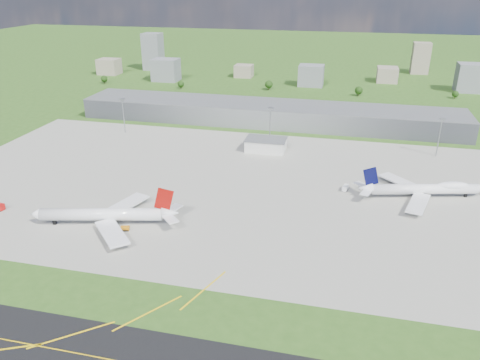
% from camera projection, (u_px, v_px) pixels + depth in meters
% --- Properties ---
extents(ground, '(1400.00, 1400.00, 0.00)m').
position_uv_depth(ground, '(265.00, 128.00, 361.33)').
color(ground, '#2F551A').
rests_on(ground, ground).
extents(apron, '(360.00, 190.00, 0.08)m').
position_uv_depth(apron, '(246.00, 187.00, 261.16)').
color(apron, '#9A988C').
rests_on(apron, ground).
extents(terminal, '(300.00, 42.00, 15.00)m').
position_uv_depth(terminal, '(268.00, 114.00, 371.69)').
color(terminal, slate).
rests_on(terminal, ground).
extents(ops_building, '(26.00, 16.00, 8.00)m').
position_uv_depth(ops_building, '(266.00, 145.00, 313.05)').
color(ops_building, silver).
rests_on(ops_building, ground).
extents(mast_west, '(3.50, 2.00, 25.90)m').
position_uv_depth(mast_west, '(123.00, 110.00, 344.13)').
color(mast_west, gray).
rests_on(mast_west, ground).
extents(mast_center, '(3.50, 2.00, 25.90)m').
position_uv_depth(mast_center, '(270.00, 119.00, 320.92)').
color(mast_center, gray).
rests_on(mast_center, ground).
extents(mast_east, '(3.50, 2.00, 25.90)m').
position_uv_depth(mast_east, '(440.00, 130.00, 297.72)').
color(mast_east, gray).
rests_on(mast_east, ground).
extents(airliner_red_twin, '(69.29, 53.14, 19.21)m').
position_uv_depth(airliner_red_twin, '(107.00, 215.00, 219.46)').
color(airliner_red_twin, white).
rests_on(airliner_red_twin, ground).
extents(airliner_blue_quad, '(66.88, 51.56, 17.69)m').
position_uv_depth(airliner_blue_quad, '(424.00, 189.00, 246.52)').
color(airliner_blue_quad, white).
rests_on(airliner_blue_quad, ground).
extents(tug_yellow, '(4.48, 3.30, 1.95)m').
position_uv_depth(tug_yellow, '(125.00, 229.00, 215.88)').
color(tug_yellow, '#BB6D0B').
rests_on(tug_yellow, ground).
extents(van_white_near, '(3.80, 6.17, 2.88)m').
position_uv_depth(van_white_near, '(345.00, 188.00, 255.92)').
color(van_white_near, white).
rests_on(van_white_near, ground).
extents(van_white_far, '(4.66, 3.48, 2.23)m').
position_uv_depth(van_white_far, '(387.00, 187.00, 258.02)').
color(van_white_far, silver).
rests_on(van_white_far, ground).
extents(bldg_far_w, '(24.00, 20.00, 18.00)m').
position_uv_depth(bldg_far_w, '(109.00, 67.00, 555.66)').
color(bldg_far_w, gray).
rests_on(bldg_far_w, ground).
extents(bldg_w, '(28.00, 22.00, 24.00)m').
position_uv_depth(bldg_w, '(166.00, 70.00, 519.75)').
color(bldg_w, slate).
rests_on(bldg_w, ground).
extents(bldg_cw, '(20.00, 18.00, 14.00)m').
position_uv_depth(bldg_cw, '(244.00, 71.00, 540.53)').
color(bldg_cw, gray).
rests_on(bldg_cw, ground).
extents(bldg_c, '(26.00, 20.00, 22.00)m').
position_uv_depth(bldg_c, '(311.00, 76.00, 495.31)').
color(bldg_c, slate).
rests_on(bldg_c, ground).
extents(bldg_ce, '(22.00, 24.00, 16.00)m').
position_uv_depth(bldg_ce, '(387.00, 75.00, 515.29)').
color(bldg_ce, gray).
rests_on(bldg_ce, ground).
extents(bldg_e, '(30.00, 22.00, 28.00)m').
position_uv_depth(bldg_e, '(472.00, 78.00, 469.26)').
color(bldg_e, slate).
rests_on(bldg_e, ground).
extents(bldg_tall_w, '(22.00, 20.00, 44.00)m').
position_uv_depth(bldg_tall_w, '(153.00, 52.00, 577.65)').
color(bldg_tall_w, slate).
rests_on(bldg_tall_w, ground).
extents(bldg_tall_e, '(20.00, 18.00, 36.00)m').
position_uv_depth(bldg_tall_e, '(421.00, 58.00, 556.32)').
color(bldg_tall_e, gray).
rests_on(bldg_tall_e, ground).
extents(tree_far_w, '(7.20, 7.20, 8.80)m').
position_uv_depth(tree_far_w, '(104.00, 79.00, 508.40)').
color(tree_far_w, '#382314').
rests_on(tree_far_w, ground).
extents(tree_w, '(6.75, 6.75, 8.25)m').
position_uv_depth(tree_w, '(181.00, 84.00, 485.09)').
color(tree_w, '#382314').
rests_on(tree_w, ground).
extents(tree_c, '(8.10, 8.10, 9.90)m').
position_uv_depth(tree_c, '(269.00, 84.00, 479.08)').
color(tree_c, '#382314').
rests_on(tree_c, ground).
extents(tree_e, '(7.65, 7.65, 9.35)m').
position_uv_depth(tree_e, '(359.00, 90.00, 455.77)').
color(tree_e, '#382314').
rests_on(tree_e, ground).
extents(tree_far_e, '(6.30, 6.30, 7.70)m').
position_uv_depth(tree_far_e, '(455.00, 94.00, 446.09)').
color(tree_far_e, '#382314').
rests_on(tree_far_e, ground).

